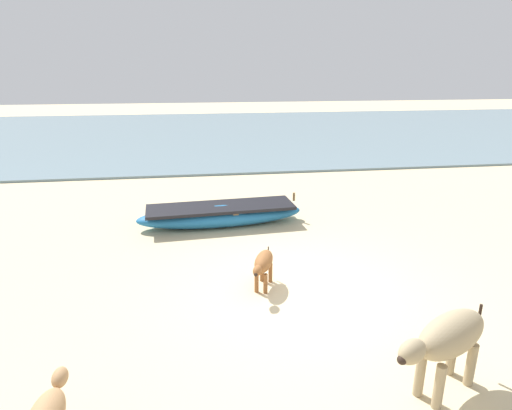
% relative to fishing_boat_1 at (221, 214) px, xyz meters
% --- Properties ---
extents(ground, '(80.00, 80.00, 0.00)m').
position_rel_fishing_boat_1_xyz_m(ground, '(1.14, -3.41, -0.27)').
color(ground, beige).
extents(sea_water, '(60.00, 20.00, 0.08)m').
position_rel_fishing_boat_1_xyz_m(sea_water, '(1.14, 14.85, -0.23)').
color(sea_water, slate).
rests_on(sea_water, ground).
extents(fishing_boat_1, '(3.95, 1.27, 0.68)m').
position_rel_fishing_boat_1_xyz_m(fishing_boat_1, '(0.00, 0.00, 0.00)').
color(fishing_boat_1, '#1E669E').
rests_on(fishing_boat_1, ground).
extents(cow_adult_dun, '(1.44, 0.94, 0.99)m').
position_rel_fishing_boat_1_xyz_m(cow_adult_dun, '(2.13, -5.85, 0.44)').
color(cow_adult_dun, tan).
rests_on(cow_adult_dun, ground).
extents(calf_near_brown, '(0.54, 0.94, 0.63)m').
position_rel_fishing_boat_1_xyz_m(calf_near_brown, '(0.50, -3.14, 0.19)').
color(calf_near_brown, brown).
rests_on(calf_near_brown, ground).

